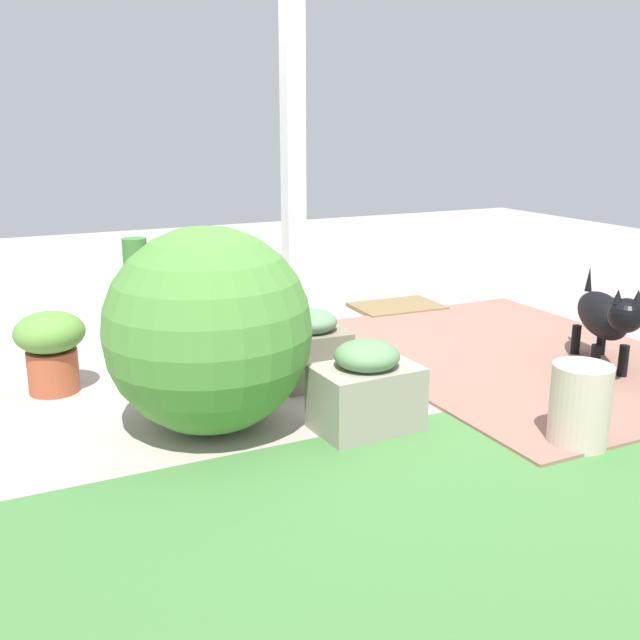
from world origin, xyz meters
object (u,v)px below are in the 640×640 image
object	(u,v)px
stone_planter_mid	(311,349)
doormat	(397,307)
stone_planter_far	(366,389)
terracotta_pot_broad	(51,346)
round_shrub	(208,330)
dog	(605,317)
ceramic_urn	(580,406)
porch_pillar	(293,175)
stone_planter_nearest	(232,302)
terracotta_pot_tall	(138,304)

from	to	relation	value
stone_planter_mid	doormat	size ratio (longest dim) A/B	0.63
stone_planter_far	doormat	distance (m)	2.30
doormat	terracotta_pot_broad	bearing A→B (deg)	15.85
round_shrub	dog	size ratio (longest dim) A/B	1.25
terracotta_pot_broad	doormat	distance (m)	2.67
stone_planter_mid	dog	world-z (taller)	dog
stone_planter_mid	dog	size ratio (longest dim) A/B	0.55
ceramic_urn	porch_pillar	bearing A→B (deg)	-73.93
porch_pillar	ceramic_urn	xyz separation A→B (m)	(-0.53, 1.84, -0.89)
porch_pillar	round_shrub	distance (m)	1.41
doormat	stone_planter_mid	bearing A→B (deg)	42.89
stone_planter_mid	doormat	world-z (taller)	stone_planter_mid
dog	doormat	world-z (taller)	dog
terracotta_pot_broad	ceramic_urn	distance (m)	2.61
ceramic_urn	round_shrub	bearing A→B (deg)	-32.64
round_shrub	terracotta_pot_broad	distance (m)	1.04
stone_planter_nearest	ceramic_urn	size ratio (longest dim) A/B	1.23
stone_planter_mid	doormat	bearing A→B (deg)	-137.11
stone_planter_far	terracotta_pot_tall	xyz separation A→B (m)	(0.61, -1.91, 0.04)
porch_pillar	stone_planter_nearest	size ratio (longest dim) A/B	4.73
terracotta_pot_broad	doormat	xyz separation A→B (m)	(-2.56, -0.73, -0.23)
stone_planter_mid	terracotta_pot_broad	xyz separation A→B (m)	(1.27, -0.47, 0.06)
stone_planter_mid	round_shrub	distance (m)	0.80
stone_planter_nearest	stone_planter_far	xyz separation A→B (m)	(0.00, 1.83, -0.01)
stone_planter_nearest	ceramic_urn	distance (m)	2.50
porch_pillar	dog	distance (m)	1.96
stone_planter_mid	stone_planter_far	bearing A→B (deg)	86.98
stone_planter_far	ceramic_urn	xyz separation A→B (m)	(-0.75, 0.56, -0.01)
terracotta_pot_broad	round_shrub	bearing A→B (deg)	126.12
stone_planter_far	doormat	size ratio (longest dim) A/B	0.74
ceramic_urn	stone_planter_far	bearing A→B (deg)	-36.90
stone_planter_nearest	ceramic_urn	world-z (taller)	stone_planter_nearest
stone_planter_far	dog	bearing A→B (deg)	-175.25
stone_planter_nearest	doormat	bearing A→B (deg)	-178.29
ceramic_urn	stone_planter_mid	bearing A→B (deg)	-59.93
stone_planter_far	doormat	world-z (taller)	stone_planter_far
stone_planter_nearest	terracotta_pot_tall	bearing A→B (deg)	-7.37
porch_pillar	dog	size ratio (longest dim) A/B	2.85
stone_planter_nearest	dog	size ratio (longest dim) A/B	0.60
ceramic_urn	doormat	xyz separation A→B (m)	(-0.58, -2.43, -0.17)
terracotta_pot_broad	ceramic_urn	bearing A→B (deg)	139.27
stone_planter_mid	dog	distance (m)	1.67
porch_pillar	stone_planter_mid	xyz separation A→B (m)	(0.18, 0.61, -0.88)
stone_planter_nearest	round_shrub	bearing A→B (deg)	67.17
stone_planter_mid	terracotta_pot_broad	bearing A→B (deg)	-20.57
porch_pillar	stone_planter_far	world-z (taller)	porch_pillar
doormat	dog	bearing A→B (deg)	99.23
stone_planter_nearest	stone_planter_mid	size ratio (longest dim) A/B	1.10
stone_planter_nearest	round_shrub	distance (m)	1.66
stone_planter_mid	stone_planter_nearest	bearing A→B (deg)	-88.28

